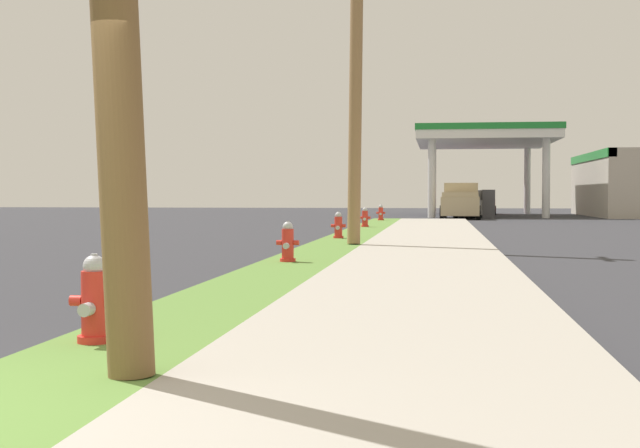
% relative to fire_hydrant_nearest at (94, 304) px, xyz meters
% --- Properties ---
extents(fire_hydrant_nearest, '(0.42, 0.38, 0.74)m').
position_rel_fire_hydrant_nearest_xyz_m(fire_hydrant_nearest, '(0.00, 0.00, 0.00)').
color(fire_hydrant_nearest, red).
rests_on(fire_hydrant_nearest, grass_verge).
extents(fire_hydrant_second, '(0.42, 0.38, 0.74)m').
position_rel_fire_hydrant_nearest_xyz_m(fire_hydrant_second, '(0.10, 8.83, 0.00)').
color(fire_hydrant_second, red).
rests_on(fire_hydrant_second, grass_verge).
extents(fire_hydrant_third, '(0.42, 0.37, 0.74)m').
position_rel_fire_hydrant_nearest_xyz_m(fire_hydrant_third, '(0.06, 17.41, 0.00)').
color(fire_hydrant_third, red).
rests_on(fire_hydrant_third, grass_verge).
extents(fire_hydrant_fourth, '(0.42, 0.37, 0.74)m').
position_rel_fire_hydrant_nearest_xyz_m(fire_hydrant_fourth, '(0.09, 25.90, 0.00)').
color(fire_hydrant_fourth, red).
rests_on(fire_hydrant_fourth, grass_verge).
extents(fire_hydrant_fifth, '(0.42, 0.38, 0.74)m').
position_rel_fire_hydrant_nearest_xyz_m(fire_hydrant_fifth, '(0.14, 34.32, 0.00)').
color(fire_hydrant_fifth, red).
rests_on(fire_hydrant_fifth, grass_verge).
extents(utility_pole_midground, '(0.35, 1.71, 9.13)m').
position_rel_fire_hydrant_nearest_xyz_m(utility_pole_midground, '(0.79, 14.84, 4.32)').
color(utility_pole_midground, '#937047').
rests_on(utility_pole_midground, grass_verge).
extents(gas_station_canopy, '(16.95, 13.38, 5.35)m').
position_rel_fire_hydrant_nearest_xyz_m(gas_station_canopy, '(13.11, 48.85, 2.11)').
color(gas_station_canopy, silver).
rests_on(gas_station_canopy, ground).
extents(car_red_by_near_pump, '(2.05, 4.55, 1.57)m').
position_rel_fire_hydrant_nearest_xyz_m(car_red_by_near_pump, '(5.60, 52.31, 0.28)').
color(car_red_by_near_pump, red).
rests_on(car_red_by_near_pump, ground).
extents(car_silver_by_far_pump, '(2.15, 4.59, 1.57)m').
position_rel_fire_hydrant_nearest_xyz_m(car_silver_by_far_pump, '(4.56, 45.31, 0.28)').
color(car_silver_by_far_pump, '#BCBCC1').
rests_on(car_silver_by_far_pump, ground).
extents(truck_tan_at_forecourt, '(2.33, 5.48, 1.97)m').
position_rel_fire_hydrant_nearest_xyz_m(truck_tan_at_forecourt, '(4.06, 41.68, 0.47)').
color(truck_tan_at_forecourt, tan).
rests_on(truck_tan_at_forecourt, ground).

